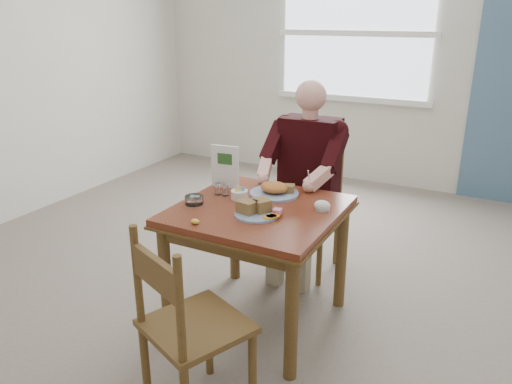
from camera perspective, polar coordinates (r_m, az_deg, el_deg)
The scene contains 16 objects.
floor at distance 3.21m, azimuth 0.24°, elevation -14.28°, with size 6.00×6.00×0.00m, color #70645A.
wall_back at distance 5.52m, azimuth 15.32°, elevation 14.95°, with size 5.50×5.50×0.00m, color silver.
lemon_wedge at distance 2.65m, azimuth -6.97°, elevation -3.37°, with size 0.05×0.04×0.03m, color yellow.
napkin at distance 2.83m, azimuth 7.57°, elevation -1.54°, with size 0.09×0.08×0.06m, color white.
metal_dish at distance 2.83m, azimuth 7.59°, elevation -2.05°, with size 0.08×0.08×0.01m, color silver.
window at distance 5.58m, azimuth 11.25°, elevation 17.36°, with size 1.72×0.04×1.42m.
table at distance 2.90m, azimuth 0.26°, elevation -3.78°, with size 0.92×0.92×0.75m.
chair_far at distance 3.64m, azimuth 6.06°, elevation -1.63°, with size 0.42×0.42×0.95m.
chair_near at distance 2.32m, azimuth -7.85°, elevation -15.09°, with size 0.55×0.55×0.95m.
diner at distance 3.45m, azimuth 5.70°, elevation 3.03°, with size 0.53×0.56×1.39m.
near_plate at distance 2.74m, azimuth 0.03°, elevation -2.02°, with size 0.31×0.31×0.08m.
far_plate at distance 3.05m, azimuth 2.21°, elevation 0.23°, with size 0.38×0.38×0.08m.
caddy at distance 2.98m, azimuth -1.92°, elevation -0.29°, with size 0.10×0.10×0.08m.
shakers at distance 3.04m, azimuth -3.95°, elevation 0.44°, with size 0.10×0.05×0.09m.
creamer at distance 2.92m, azimuth -7.09°, elevation -0.89°, with size 0.13×0.13×0.05m.
menu at distance 3.15m, azimuth -3.56°, elevation 2.93°, with size 0.19×0.03×0.27m.
Camera 1 is at (1.23, -2.36, 1.80)m, focal length 35.00 mm.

